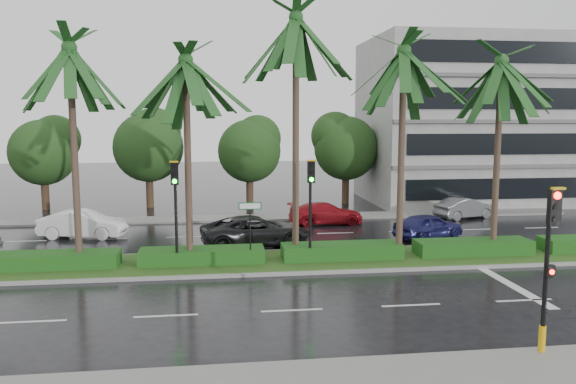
{
  "coord_description": "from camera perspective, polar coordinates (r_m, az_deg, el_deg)",
  "views": [
    {
      "loc": [
        -2.35,
        -22.33,
        6.14
      ],
      "look_at": [
        0.71,
        1.5,
        3.02
      ],
      "focal_mm": 35.0,
      "sensor_mm": 36.0,
      "label": 1
    }
  ],
  "objects": [
    {
      "name": "median",
      "position": [
        24.22,
        -1.52,
        -7.09
      ],
      "size": [
        36.0,
        4.0,
        0.15
      ],
      "color": "gray",
      "rests_on": "ground"
    },
    {
      "name": "car_darkgrey",
      "position": [
        27.41,
        -3.31,
        -3.97
      ],
      "size": [
        3.35,
        5.65,
        1.47
      ],
      "primitive_type": "imported",
      "rotation": [
        0.0,
        0.0,
        1.75
      ],
      "color": "black",
      "rests_on": "ground"
    },
    {
      "name": "signal_median_left",
      "position": [
        22.9,
        -11.38,
        -0.63
      ],
      "size": [
        0.34,
        0.42,
        4.36
      ],
      "color": "black",
      "rests_on": "median"
    },
    {
      "name": "hedge",
      "position": [
        24.13,
        -1.53,
        -6.24
      ],
      "size": [
        35.2,
        1.4,
        0.6
      ],
      "color": "#124012",
      "rests_on": "median"
    },
    {
      "name": "lane_markings",
      "position": [
        23.37,
        6.33,
        -7.86
      ],
      "size": [
        34.0,
        13.06,
        0.01
      ],
      "color": "silver",
      "rests_on": "ground"
    },
    {
      "name": "signal_median_right",
      "position": [
        23.17,
        2.32,
        -0.4
      ],
      "size": [
        0.34,
        0.42,
        4.36
      ],
      "color": "black",
      "rests_on": "median"
    },
    {
      "name": "building",
      "position": [
        44.73,
        18.46,
        6.85
      ],
      "size": [
        16.0,
        10.0,
        12.0
      ],
      "primitive_type": "cube",
      "color": "gray",
      "rests_on": "ground"
    },
    {
      "name": "car_blue",
      "position": [
        29.98,
        14.06,
        -3.35
      ],
      "size": [
        2.92,
        4.17,
        1.32
      ],
      "primitive_type": "imported",
      "rotation": [
        0.0,
        0.0,
        1.96
      ],
      "color": "navy",
      "rests_on": "ground"
    },
    {
      "name": "bg_trees",
      "position": [
        40.09,
        -2.72,
        4.88
      ],
      "size": [
        32.74,
        5.02,
        7.25
      ],
      "color": "#342117",
      "rests_on": "ground"
    },
    {
      "name": "signal_near",
      "position": [
        15.82,
        24.97,
        -6.59
      ],
      "size": [
        0.34,
        0.45,
        4.36
      ],
      "color": "black",
      "rests_on": "near_sidewalk"
    },
    {
      "name": "ground",
      "position": [
        23.28,
        -1.27,
        -7.89
      ],
      "size": [
        120.0,
        120.0,
        0.0
      ],
      "primitive_type": "plane",
      "color": "black",
      "rests_on": "ground"
    },
    {
      "name": "car_red",
      "position": [
        33.13,
        3.84,
        -2.17
      ],
      "size": [
        1.85,
        4.42,
        1.27
      ],
      "primitive_type": "imported",
      "rotation": [
        0.0,
        0.0,
        1.59
      ],
      "color": "#A1111A",
      "rests_on": "ground"
    },
    {
      "name": "palm_row",
      "position": [
        23.47,
        -4.7,
        12.59
      ],
      "size": [
        26.3,
        4.2,
        10.96
      ],
      "color": "#3C2D23",
      "rests_on": "median"
    },
    {
      "name": "street_sign",
      "position": [
        23.2,
        -3.87,
        -2.58
      ],
      "size": [
        0.95,
        0.09,
        2.6
      ],
      "color": "black",
      "rests_on": "median"
    },
    {
      "name": "far_sidewalk",
      "position": [
        34.94,
        -3.35,
        -2.63
      ],
      "size": [
        40.0,
        2.0,
        0.12
      ],
      "primitive_type": "cube",
      "color": "slate",
      "rests_on": "ground"
    },
    {
      "name": "near_sidewalk",
      "position": [
        13.77,
        3.46,
        -18.81
      ],
      "size": [
        40.0,
        2.4,
        0.12
      ],
      "primitive_type": "cube",
      "color": "slate",
      "rests_on": "ground"
    },
    {
      "name": "car_grey",
      "position": [
        36.65,
        17.55,
        -1.56
      ],
      "size": [
        2.52,
        4.17,
        1.3
      ],
      "primitive_type": "imported",
      "rotation": [
        0.0,
        0.0,
        1.88
      ],
      "color": "#505254",
      "rests_on": "ground"
    },
    {
      "name": "car_white",
      "position": [
        31.15,
        -20.13,
        -3.07
      ],
      "size": [
        2.19,
        4.57,
        1.45
      ],
      "primitive_type": "imported",
      "rotation": [
        0.0,
        0.0,
        1.42
      ],
      "color": "white",
      "rests_on": "ground"
    }
  ]
}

